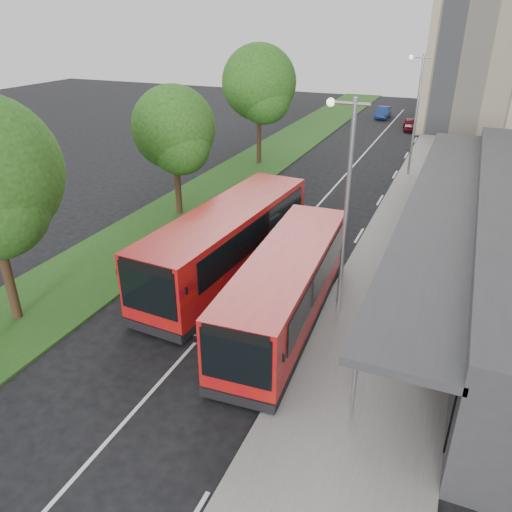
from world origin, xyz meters
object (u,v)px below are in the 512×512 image
Objects in this scene: lamp_post_near at (345,200)px; lamp_post_far at (416,109)px; litter_bin at (405,241)px; car_far at (383,112)px; tree_far at (259,87)px; tree_mid at (174,133)px; car_near at (411,124)px; bollard at (420,179)px; bus_main at (286,288)px; bus_second at (228,243)px.

lamp_post_far is at bearing 90.00° from lamp_post_near.
car_far is (-7.15, 34.90, -0.04)m from litter_bin.
tree_far is 23.77m from car_far.
tree_mid reaches higher than car_near.
lamp_post_far is 22.65m from car_far.
tree_far is 8.69× the size of bollard.
car_near is (9.29, 29.10, -4.11)m from tree_mid.
tree_far is at bearing 120.29° from lamp_post_near.
car_near is (-1.84, 16.15, -4.14)m from lamp_post_far.
tree_far is 1.09× the size of lamp_post_near.
lamp_post_near is 3.83m from bus_main.
car_near is at bearing 96.76° from litter_bin.
tree_far is 22.08m from lamp_post_near.
tree_mid is 30.82m from car_near.
tree_mid is 13.17m from lamp_post_near.
car_far is (-3.66, 5.44, 0.03)m from car_near.
tree_mid is at bearing 178.35° from litter_bin.
car_near reaches higher than bollard.
car_near is (-0.21, 37.33, -0.88)m from bus_main.
lamp_post_near reaches higher than litter_bin.
bus_main is 37.34m from car_near.
lamp_post_near is at bearing -96.38° from car_near.
tree_far is 1.09× the size of lamp_post_far.
car_near is (-3.02, 18.90, -0.07)m from bollard.
bus_second is at bearing -89.48° from car_far.
lamp_post_near reaches higher than car_far.
tree_mid is 0.71× the size of bus_main.
bus_main is at bearing -98.97° from car_near.
tree_far is 11.21m from lamp_post_far.
bus_second is at bearing -111.87° from bollard.
bollard is 0.27× the size of car_far.
bus_main is at bearing -64.85° from tree_far.
bus_second is (-5.22, -18.70, -3.12)m from lamp_post_far.
lamp_post_near is 8.00m from litter_bin.
lamp_post_near is at bearing -59.71° from tree_far.
litter_bin is at bearing -82.94° from lamp_post_far.
lamp_post_near is 0.71× the size of bus_second.
bollard is at bearing -74.52° from car_far.
lamp_post_far reaches higher than car_near.
car_far is (-5.51, 21.59, -4.11)m from lamp_post_far.
bus_main is at bearing -40.91° from tree_mid.
bollard is at bearing -8.34° from tree_far.
lamp_post_near is 2.17× the size of car_far.
tree_far is 0.86× the size of bus_main.
tree_far reaches higher than tree_mid.
tree_far reaches higher than lamp_post_near.
lamp_post_near is 7.95× the size of bollard.
bus_second is at bearing 165.97° from lamp_post_near.
bollard is 25.24m from car_far.
bus_main is (-1.63, -1.18, -3.26)m from lamp_post_near.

